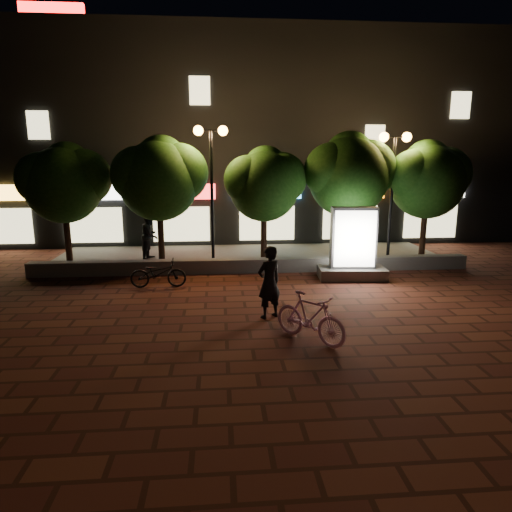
{
  "coord_description": "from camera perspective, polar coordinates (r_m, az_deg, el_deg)",
  "views": [
    {
      "loc": [
        -1.22,
        -11.78,
        4.05
      ],
      "look_at": [
        -0.13,
        1.5,
        1.15
      ],
      "focal_mm": 31.19,
      "sensor_mm": 36.0,
      "label": 1
    }
  ],
  "objects": [
    {
      "name": "tree_far_left",
      "position": [
        18.19,
        -23.35,
        8.92
      ],
      "size": [
        3.36,
        2.8,
        4.63
      ],
      "color": "#301C12",
      "rests_on": "sidewalk"
    },
    {
      "name": "tree_left",
      "position": [
        17.4,
        -12.23,
        10.03
      ],
      "size": [
        3.6,
        3.0,
        4.89
      ],
      "color": "#301C12",
      "rests_on": "sidewalk"
    },
    {
      "name": "rider",
      "position": [
        11.47,
        1.7,
        -3.38
      ],
      "size": [
        0.83,
        0.74,
        1.9
      ],
      "primitive_type": "imported",
      "rotation": [
        0.0,
        0.0,
        3.66
      ],
      "color": "black",
      "rests_on": "ground"
    },
    {
      "name": "ad_kiosk",
      "position": [
        15.64,
        12.3,
        0.76
      ],
      "size": [
        2.37,
        1.33,
        2.48
      ],
      "color": "slate",
      "rests_on": "ground"
    },
    {
      "name": "sidewalk",
      "position": [
        18.76,
        -0.86,
        -0.05
      ],
      "size": [
        16.0,
        5.0,
        0.08
      ],
      "primitive_type": "cube",
      "color": "slate",
      "rests_on": "ground"
    },
    {
      "name": "scooter_pink",
      "position": [
        10.18,
        6.95,
        -7.83
      ],
      "size": [
        1.66,
        1.73,
        1.12
      ],
      "primitive_type": "imported",
      "rotation": [
        0.0,
        0.0,
        0.75
      ],
      "color": "#E592C8",
      "rests_on": "ground"
    },
    {
      "name": "pedestrian",
      "position": [
        18.49,
        -13.43,
        2.58
      ],
      "size": [
        0.9,
        1.06,
        1.91
      ],
      "primitive_type": "imported",
      "rotation": [
        0.0,
        0.0,
        1.36
      ],
      "color": "black",
      "rests_on": "sidewalk"
    },
    {
      "name": "street_lamp_right",
      "position": [
        18.27,
        17.24,
        11.27
      ],
      "size": [
        1.26,
        0.36,
        4.98
      ],
      "color": "black",
      "rests_on": "sidewalk"
    },
    {
      "name": "tree_right",
      "position": [
        17.98,
        11.91,
        10.49
      ],
      "size": [
        3.72,
        3.1,
        5.07
      ],
      "color": "#301C12",
      "rests_on": "sidewalk"
    },
    {
      "name": "tree_mid",
      "position": [
        17.36,
        1.18,
        9.54
      ],
      "size": [
        3.24,
        2.7,
        4.5
      ],
      "color": "#301C12",
      "rests_on": "sidewalk"
    },
    {
      "name": "building_block",
      "position": [
        24.82,
        -1.95,
        14.47
      ],
      "size": [
        28.0,
        8.12,
        11.3
      ],
      "color": "black",
      "rests_on": "ground"
    },
    {
      "name": "retaining_wall",
      "position": [
        16.28,
        -0.26,
        -1.2
      ],
      "size": [
        16.0,
        0.45,
        0.5
      ],
      "primitive_type": "cube",
      "color": "slate",
      "rests_on": "ground"
    },
    {
      "name": "ground",
      "position": [
        12.52,
        1.17,
        -6.58
      ],
      "size": [
        80.0,
        80.0,
        0.0
      ],
      "primitive_type": "plane",
      "color": "#5D2B1D",
      "rests_on": "ground"
    },
    {
      "name": "scooter_parked",
      "position": [
        14.63,
        -12.43,
        -2.18
      ],
      "size": [
        1.79,
        0.65,
        0.93
      ],
      "primitive_type": "imported",
      "rotation": [
        0.0,
        0.0,
        1.59
      ],
      "color": "black",
      "rests_on": "ground"
    },
    {
      "name": "street_lamp_left",
      "position": [
        16.98,
        -5.77,
        12.16
      ],
      "size": [
        1.26,
        0.36,
        5.18
      ],
      "color": "black",
      "rests_on": "sidewalk"
    },
    {
      "name": "tree_far_right",
      "position": [
        19.14,
        21.22,
        9.44
      ],
      "size": [
        3.48,
        2.9,
        4.76
      ],
      "color": "#301C12",
      "rests_on": "sidewalk"
    }
  ]
}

